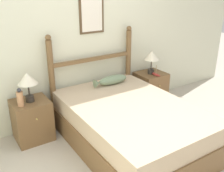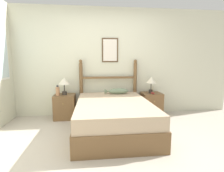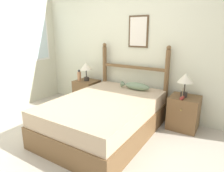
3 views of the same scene
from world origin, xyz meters
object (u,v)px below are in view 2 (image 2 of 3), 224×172
table_lamp_right (151,81)px  model_boat (153,93)px  bed (113,116)px  table_lamp_left (64,82)px  nightstand_left (65,107)px  fish_pillow (117,91)px  bottle (58,91)px  nightstand_right (151,104)px

table_lamp_right → model_boat: 0.29m
bed → table_lamp_left: 1.41m
nightstand_left → fish_pillow: fish_pillow is taller
nightstand_left → table_lamp_left: table_lamp_left is taller
bottle → nightstand_left: bearing=31.0°
table_lamp_right → model_boat: bearing=-88.6°
table_lamp_left → model_boat: (2.01, -0.13, -0.27)m
model_boat → nightstand_left: bearing=176.1°
bottle → model_boat: size_ratio=1.24×
bed → table_lamp_right: table_lamp_right is taller
bed → table_lamp_right: 1.39m
bottle → model_boat: bottle is taller
bottle → table_lamp_left: bearing=28.9°
table_lamp_right → fish_pillow: size_ratio=0.71×
bed → table_lamp_left: table_lamp_left is taller
nightstand_left → nightstand_right: 2.04m
table_lamp_right → bottle: bearing=-178.3°
nightstand_right → model_boat: bearing=-98.0°
table_lamp_right → bottle: size_ratio=1.64×
table_lamp_left → bed: bearing=-38.2°
bed → bottle: size_ratio=8.44×
table_lamp_left → fish_pillow: size_ratio=0.71×
bed → nightstand_right: bearing=38.3°
table_lamp_left → nightstand_right: bearing=0.1°
bed → model_boat: 1.24m
table_lamp_left → table_lamp_right: 2.01m
nightstand_right → table_lamp_right: size_ratio=1.42×
nightstand_left → fish_pillow: bearing=-3.9°
model_boat → bottle: bearing=178.4°
nightstand_right → bottle: 2.20m
table_lamp_right → fish_pillow: table_lamp_right is taller
bed → fish_pillow: fish_pillow is taller
bed → bottle: 1.41m
bed → nightstand_right: 1.30m
bottle → model_boat: bearing=-1.6°
bed → table_lamp_right: size_ratio=5.16×
bed → nightstand_left: bearing=141.7°
table_lamp_left → model_boat: 2.03m
table_lamp_left → table_lamp_right: (2.01, -0.01, 0.00)m
bed → bottle: (-1.15, 0.72, 0.38)m
nightstand_left → table_lamp_left: bearing=-40.1°
bed → table_lamp_left: (-1.01, 0.80, 0.56)m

